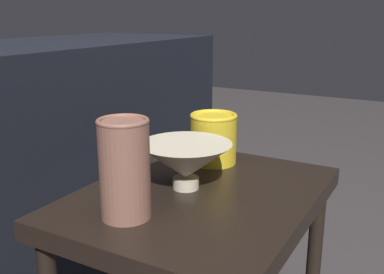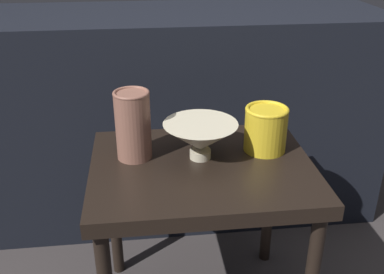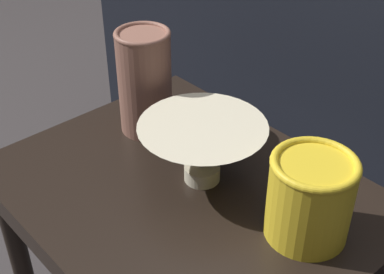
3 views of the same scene
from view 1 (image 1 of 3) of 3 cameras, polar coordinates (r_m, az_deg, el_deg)
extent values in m
cube|color=black|center=(0.96, 0.99, -7.96)|extent=(0.58, 0.45, 0.04)
cylinder|color=black|center=(1.23, 15.12, -16.10)|extent=(0.04, 0.04, 0.46)
cylinder|color=black|center=(1.35, -1.18, -12.39)|extent=(0.04, 0.04, 0.46)
cube|color=black|center=(1.36, -21.74, -6.06)|extent=(1.47, 0.50, 0.78)
cylinder|color=beige|center=(0.96, -0.82, -5.85)|extent=(0.06, 0.06, 0.02)
cone|color=beige|center=(0.94, -0.83, -3.03)|extent=(0.20, 0.20, 0.08)
cylinder|color=brown|center=(0.82, -8.54, -4.18)|extent=(0.09, 0.09, 0.18)
torus|color=brown|center=(0.79, -8.80, 2.00)|extent=(0.09, 0.09, 0.01)
cylinder|color=gold|center=(1.11, 2.73, -0.30)|extent=(0.11, 0.11, 0.12)
torus|color=gold|center=(1.10, 2.77, 2.69)|extent=(0.12, 0.12, 0.01)
camera|label=2|loc=(0.89, 76.76, 17.84)|focal=42.00mm
camera|label=3|loc=(1.26, 31.36, 21.19)|focal=50.00mm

